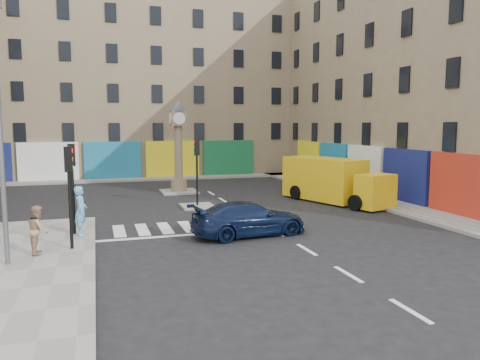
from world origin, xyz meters
name	(u,v)px	position (x,y,z in m)	size (l,w,h in m)	color
ground	(286,237)	(0.00, 0.00, 0.00)	(120.00, 120.00, 0.00)	black
sidewalk_right	(348,193)	(8.70, 10.00, 0.07)	(2.60, 30.00, 0.15)	gray
sidewalk_far	(139,179)	(-4.00, 22.20, 0.07)	(32.00, 2.40, 0.15)	gray
island_near	(197,206)	(-2.00, 8.00, 0.06)	(1.80, 1.80, 0.12)	gray
island_far	(179,192)	(-2.00, 14.00, 0.06)	(2.40, 2.40, 0.12)	gray
building_right	(432,75)	(15.00, 10.00, 8.00)	(10.00, 30.00, 16.00)	#877958
building_far	(131,83)	(-4.00, 28.00, 8.50)	(32.00, 10.00, 17.00)	#816F56
traffic_light_left_near	(69,181)	(-8.30, 0.20, 2.62)	(0.28, 0.22, 3.70)	black
traffic_light_left_far	(72,174)	(-8.30, 2.60, 2.62)	(0.28, 0.22, 3.70)	black
traffic_light_island	(197,161)	(-2.00, 8.00, 2.59)	(0.28, 0.22, 3.70)	black
clock_pillar	(178,140)	(-2.00, 14.00, 3.55)	(1.20, 1.20, 6.10)	#877958
navy_sedan	(249,219)	(-1.33, 0.82, 0.71)	(2.00, 4.91, 1.42)	black
yellow_van	(332,181)	(6.08, 7.35, 1.29)	(4.20, 7.44, 2.60)	gold
pedestrian_blue	(81,211)	(-8.02, 2.34, 1.15)	(0.73, 0.48, 2.00)	#60A7DB
pedestrian_tan	(38,230)	(-9.36, -0.16, 1.00)	(0.83, 0.64, 1.70)	#A37F64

